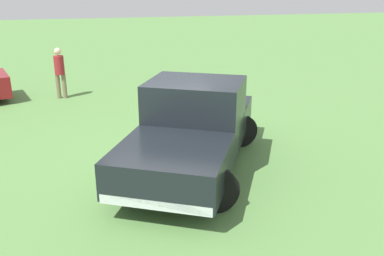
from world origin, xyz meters
name	(u,v)px	position (x,y,z in m)	size (l,w,h in m)	color
ground_plane	(164,160)	(0.00, 0.00, 0.00)	(80.00, 80.00, 0.00)	#5B8C47
pickup_truck	(193,125)	(0.54, -0.49, 0.93)	(3.95, 5.12, 1.81)	black
person_visitor	(60,70)	(-2.30, 5.96, 0.95)	(0.37, 0.37, 1.68)	#7A6B51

